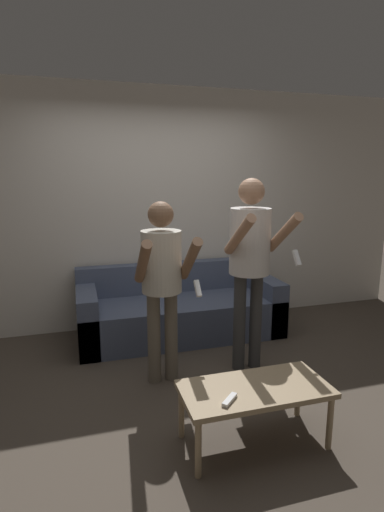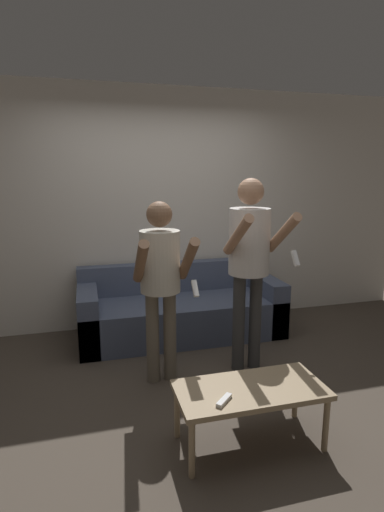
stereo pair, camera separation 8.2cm
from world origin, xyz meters
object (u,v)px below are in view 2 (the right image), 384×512
object	(u,v)px
person_standing_right	(250,252)
remote_on_table	(224,400)
couch	(181,311)
coffee_table	(250,394)
person_standing_left	(161,273)

from	to	relation	value
person_standing_right	remote_on_table	size ratio (longest dim) A/B	12.94
remote_on_table	couch	bearing A→B (deg)	83.94
couch	remote_on_table	bearing A→B (deg)	-96.06
coffee_table	remote_on_table	world-z (taller)	remote_on_table
couch	remote_on_table	xyz separation A→B (m)	(-0.22, -2.03, 0.15)
couch	coffee_table	distance (m)	1.92
person_standing_left	remote_on_table	xyz separation A→B (m)	(0.18, -1.08, -0.54)
person_standing_right	coffee_table	distance (m)	1.27
couch	person_standing_right	bearing A→B (deg)	-67.51
coffee_table	remote_on_table	size ratio (longest dim) A/B	7.28
person_standing_right	remote_on_table	xyz separation A→B (m)	(-0.61, -1.08, -0.67)
couch	person_standing_right	world-z (taller)	person_standing_right
person_standing_left	person_standing_right	distance (m)	0.80
couch	person_standing_right	size ratio (longest dim) A/B	1.27
coffee_table	remote_on_table	distance (m)	0.26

